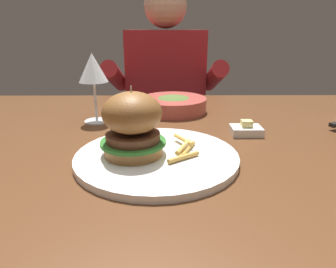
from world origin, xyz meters
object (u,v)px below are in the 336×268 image
Objects in this scene: burger_sandwich at (134,124)px; diner_person at (165,119)px; wine_glass at (94,70)px; soup_bowl at (174,104)px; main_plate at (158,157)px; butter_dish at (247,130)px.

burger_sandwich is 0.11× the size of diner_person.
burger_sandwich is 0.72× the size of wine_glass.
diner_person is at bearing 86.21° from burger_sandwich.
soup_bowl is (0.09, 0.37, -0.05)m from burger_sandwich.
burger_sandwich reaches higher than main_plate.
wine_glass is at bearing -153.12° from soup_bowl.
diner_person reaches higher than main_plate.
butter_dish is 0.28m from soup_bowl.
wine_glass is 0.16× the size of diner_person.
wine_glass is at bearing 164.39° from butter_dish.
diner_person reaches higher than soup_bowl.
burger_sandwich is 0.38m from soup_bowl.
soup_bowl is at bearing 83.53° from main_plate.
burger_sandwich is at bearing -103.17° from soup_bowl.
burger_sandwich is 0.30m from wine_glass.
soup_bowl reaches higher than butter_dish.
main_plate is at bearing 3.20° from burger_sandwich.
butter_dish is 0.78m from diner_person.
butter_dish is 0.06× the size of diner_person.
soup_bowl reaches higher than main_plate.
diner_person reaches higher than burger_sandwich.
main_plate is 4.32× the size of butter_dish.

